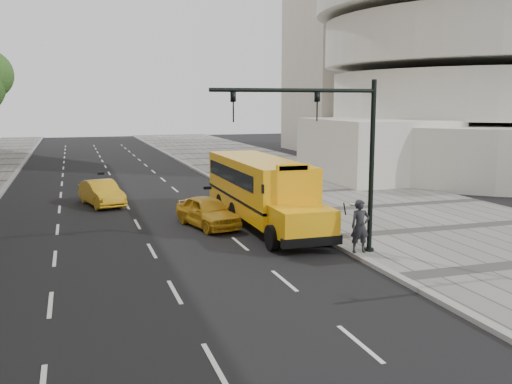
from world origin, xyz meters
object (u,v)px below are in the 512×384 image
object	(u,v)px
taxi_far	(102,193)
taxi_near	(208,212)
pedestrian	(360,226)
traffic_signal	(337,145)
school_bus	(260,186)

from	to	relation	value
taxi_far	taxi_near	bearing A→B (deg)	-73.03
taxi_near	pedestrian	bearing A→B (deg)	-71.78
taxi_far	traffic_signal	distance (m)	15.86
school_bus	pedestrian	bearing A→B (deg)	-76.07
taxi_near	pedestrian	distance (m)	7.81
school_bus	taxi_far	distance (m)	9.82
taxi_near	taxi_far	xyz separation A→B (m)	(-4.28, 7.07, -0.01)
taxi_far	traffic_signal	size ratio (longest dim) A/B	0.65
taxi_far	pedestrian	world-z (taller)	pedestrian
pedestrian	traffic_signal	world-z (taller)	traffic_signal
school_bus	pedestrian	size ratio (longest dim) A/B	5.91
school_bus	taxi_near	bearing A→B (deg)	-178.93
pedestrian	taxi_near	bearing A→B (deg)	127.18
school_bus	taxi_far	world-z (taller)	school_bus
traffic_signal	taxi_far	bearing A→B (deg)	118.85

